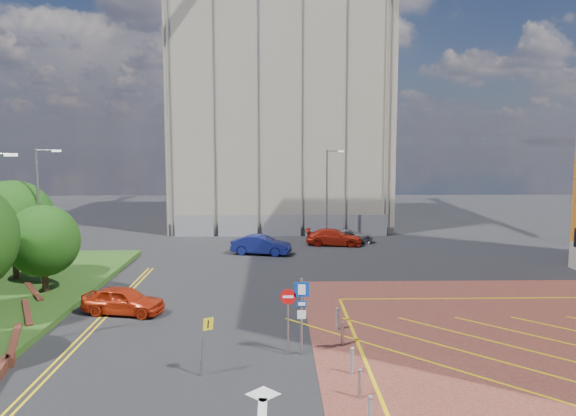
{
  "coord_description": "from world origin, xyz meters",
  "views": [
    {
      "loc": [
        -0.57,
        -21.11,
        8.68
      ],
      "look_at": [
        0.01,
        3.51,
        5.76
      ],
      "focal_mm": 35.0,
      "sensor_mm": 36.0,
      "label": 1
    }
  ],
  "objects_px": {
    "car_blue_back": "(261,245)",
    "tree_d": "(13,221)",
    "warning_sign": "(205,339)",
    "lamp_back": "(328,191)",
    "car_red_back": "(334,237)",
    "sign_cluster": "(297,308)",
    "car_silver_back": "(348,236)",
    "lamp_left_far": "(40,210)",
    "car_red_left": "(123,300)",
    "tree_c": "(43,241)"
  },
  "relations": [
    {
      "from": "lamp_back",
      "to": "sign_cluster",
      "type": "height_order",
      "value": "lamp_back"
    },
    {
      "from": "car_red_back",
      "to": "car_silver_back",
      "type": "xyz_separation_m",
      "value": [
        1.31,
        0.86,
        -0.07
      ]
    },
    {
      "from": "car_red_back",
      "to": "car_red_left",
      "type": "bearing_deg",
      "value": 154.86
    },
    {
      "from": "sign_cluster",
      "to": "warning_sign",
      "type": "relative_size",
      "value": 1.43
    },
    {
      "from": "car_red_back",
      "to": "car_silver_back",
      "type": "bearing_deg",
      "value": -47.61
    },
    {
      "from": "sign_cluster",
      "to": "lamp_back",
      "type": "bearing_deg",
      "value": 82.03
    },
    {
      "from": "car_red_left",
      "to": "tree_c",
      "type": "bearing_deg",
      "value": 70.15
    },
    {
      "from": "tree_d",
      "to": "tree_c",
      "type": "bearing_deg",
      "value": -45.0
    },
    {
      "from": "car_blue_back",
      "to": "car_silver_back",
      "type": "height_order",
      "value": "car_blue_back"
    },
    {
      "from": "lamp_left_far",
      "to": "lamp_back",
      "type": "xyz_separation_m",
      "value": [
        18.5,
        16.0,
        -0.3
      ]
    },
    {
      "from": "tree_d",
      "to": "car_red_back",
      "type": "xyz_separation_m",
      "value": [
        20.9,
        12.36,
        -3.18
      ]
    },
    {
      "from": "car_red_back",
      "to": "tree_d",
      "type": "bearing_deg",
      "value": 129.59
    },
    {
      "from": "car_red_left",
      "to": "car_silver_back",
      "type": "height_order",
      "value": "car_red_left"
    },
    {
      "from": "tree_d",
      "to": "car_red_back",
      "type": "bearing_deg",
      "value": 30.59
    },
    {
      "from": "car_red_back",
      "to": "car_silver_back",
      "type": "height_order",
      "value": "car_red_back"
    },
    {
      "from": "car_silver_back",
      "to": "lamp_left_far",
      "type": "bearing_deg",
      "value": 105.53
    },
    {
      "from": "lamp_left_far",
      "to": "sign_cluster",
      "type": "height_order",
      "value": "lamp_left_far"
    },
    {
      "from": "tree_d",
      "to": "warning_sign",
      "type": "xyz_separation_m",
      "value": [
        13.31,
        -14.02,
        -2.44
      ]
    },
    {
      "from": "sign_cluster",
      "to": "car_blue_back",
      "type": "bearing_deg",
      "value": 95.36
    },
    {
      "from": "car_silver_back",
      "to": "car_red_back",
      "type": "bearing_deg",
      "value": 103.69
    },
    {
      "from": "warning_sign",
      "to": "car_silver_back",
      "type": "bearing_deg",
      "value": 71.92
    },
    {
      "from": "sign_cluster",
      "to": "warning_sign",
      "type": "height_order",
      "value": "sign_cluster"
    },
    {
      "from": "car_red_left",
      "to": "car_silver_back",
      "type": "relative_size",
      "value": 0.93
    },
    {
      "from": "tree_d",
      "to": "warning_sign",
      "type": "height_order",
      "value": "tree_d"
    },
    {
      "from": "tree_c",
      "to": "car_red_left",
      "type": "xyz_separation_m",
      "value": [
        5.24,
        -3.31,
        -2.49
      ]
    },
    {
      "from": "tree_d",
      "to": "lamp_back",
      "type": "relative_size",
      "value": 0.76
    },
    {
      "from": "car_red_left",
      "to": "car_blue_back",
      "type": "distance_m",
      "value": 16.35
    },
    {
      "from": "tree_c",
      "to": "car_red_left",
      "type": "height_order",
      "value": "tree_c"
    },
    {
      "from": "lamp_back",
      "to": "car_silver_back",
      "type": "bearing_deg",
      "value": -47.66
    },
    {
      "from": "lamp_back",
      "to": "car_red_back",
      "type": "bearing_deg",
      "value": -83.13
    },
    {
      "from": "lamp_back",
      "to": "car_red_back",
      "type": "distance_m",
      "value": 4.54
    },
    {
      "from": "warning_sign",
      "to": "car_silver_back",
      "type": "xyz_separation_m",
      "value": [
        8.89,
        27.23,
        -0.81
      ]
    },
    {
      "from": "sign_cluster",
      "to": "car_red_left",
      "type": "xyz_separation_m",
      "value": [
        -8.55,
        5.7,
        -1.25
      ]
    },
    {
      "from": "tree_d",
      "to": "car_silver_back",
      "type": "height_order",
      "value": "tree_d"
    },
    {
      "from": "sign_cluster",
      "to": "car_red_left",
      "type": "relative_size",
      "value": 0.77
    },
    {
      "from": "lamp_left_far",
      "to": "car_silver_back",
      "type": "bearing_deg",
      "value": 35.24
    },
    {
      "from": "lamp_left_far",
      "to": "car_red_back",
      "type": "xyz_separation_m",
      "value": [
        18.82,
        13.36,
        -3.97
      ]
    },
    {
      "from": "car_blue_back",
      "to": "tree_d",
      "type": "bearing_deg",
      "value": 134.4
    },
    {
      "from": "car_silver_back",
      "to": "car_blue_back",
      "type": "bearing_deg",
      "value": 102.24
    },
    {
      "from": "car_red_left",
      "to": "tree_d",
      "type": "bearing_deg",
      "value": 64.99
    },
    {
      "from": "tree_d",
      "to": "car_red_left",
      "type": "height_order",
      "value": "tree_d"
    },
    {
      "from": "car_red_left",
      "to": "car_blue_back",
      "type": "xyz_separation_m",
      "value": [
        6.62,
        14.95,
        0.04
      ]
    },
    {
      "from": "lamp_back",
      "to": "car_red_left",
      "type": "xyz_separation_m",
      "value": [
        -12.34,
        -21.31,
        -3.65
      ]
    },
    {
      "from": "tree_c",
      "to": "car_blue_back",
      "type": "bearing_deg",
      "value": 44.46
    },
    {
      "from": "tree_c",
      "to": "lamp_left_far",
      "type": "relative_size",
      "value": 0.61
    },
    {
      "from": "tree_c",
      "to": "lamp_left_far",
      "type": "distance_m",
      "value": 2.65
    },
    {
      "from": "car_red_back",
      "to": "sign_cluster",
      "type": "bearing_deg",
      "value": 179.44
    },
    {
      "from": "lamp_back",
      "to": "sign_cluster",
      "type": "bearing_deg",
      "value": -97.97
    },
    {
      "from": "lamp_back",
      "to": "tree_d",
      "type": "bearing_deg",
      "value": -143.91
    },
    {
      "from": "warning_sign",
      "to": "car_red_left",
      "type": "bearing_deg",
      "value": 123.36
    }
  ]
}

